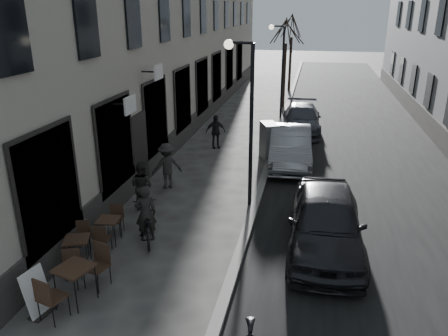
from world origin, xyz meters
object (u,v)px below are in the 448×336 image
(streetlamp_far, at_px, (280,61))
(tree_near, at_px, (286,30))
(bistro_set_a, at_px, (76,281))
(pedestrian_far, at_px, (215,132))
(tree_far, at_px, (292,26))
(pedestrian_mid, at_px, (167,166))
(utility_cabinet, at_px, (269,141))
(bicycle, at_px, (146,223))
(sign_board, at_px, (38,296))
(pedestrian_near, at_px, (142,186))
(streetlamp_near, at_px, (246,107))
(car_mid, at_px, (290,147))
(bistro_set_c, at_px, (109,228))
(car_near, at_px, (326,222))
(car_far, at_px, (301,119))
(bistro_set_b, at_px, (78,249))

(streetlamp_far, distance_m, tree_near, 3.36)
(bistro_set_a, relative_size, pedestrian_far, 1.17)
(tree_far, bearing_deg, streetlamp_far, -90.46)
(streetlamp_far, xyz_separation_m, pedestrian_mid, (-2.84, -11.18, -2.35))
(streetlamp_far, xyz_separation_m, tree_near, (0.07, 3.00, 1.50))
(utility_cabinet, height_order, bicycle, utility_cabinet)
(utility_cabinet, bearing_deg, sign_board, -130.60)
(pedestrian_near, bearing_deg, streetlamp_near, -146.91)
(tree_far, height_order, pedestrian_far, tree_far)
(utility_cabinet, height_order, car_mid, utility_cabinet)
(bistro_set_c, distance_m, car_mid, 8.45)
(sign_board, distance_m, bicycle, 3.50)
(pedestrian_far, relative_size, car_near, 0.33)
(bicycle, bearing_deg, car_near, 161.61)
(utility_cabinet, distance_m, pedestrian_mid, 4.93)
(streetlamp_near, bearing_deg, bistro_set_a, -115.79)
(bistro_set_a, distance_m, utility_cabinet, 10.69)
(streetlamp_near, xyz_separation_m, sign_board, (-3.29, -6.11, -2.75))
(tree_near, height_order, pedestrian_far, tree_near)
(pedestrian_near, xyz_separation_m, car_far, (4.48, 10.18, -0.11))
(tree_far, distance_m, bistro_set_b, 25.88)
(bistro_set_b, bearing_deg, pedestrian_far, 63.68)
(pedestrian_far, bearing_deg, bistro_set_a, -119.19)
(car_near, relative_size, car_far, 1.01)
(bistro_set_a, relative_size, bistro_set_c, 1.25)
(tree_near, relative_size, pedestrian_far, 3.76)
(pedestrian_near, height_order, car_near, car_near)
(bistro_set_a, height_order, car_far, car_far)
(pedestrian_near, distance_m, pedestrian_far, 6.70)
(bistro_set_a, bearing_deg, sign_board, -122.88)
(bistro_set_c, height_order, pedestrian_mid, pedestrian_mid)
(bistro_set_a, xyz_separation_m, car_mid, (3.88, 9.73, 0.22))
(streetlamp_near, distance_m, pedestrian_far, 6.53)
(tree_near, bearing_deg, car_mid, -84.23)
(pedestrian_near, distance_m, car_near, 5.67)
(bistro_set_a, bearing_deg, tree_near, 98.32)
(bicycle, bearing_deg, tree_far, -119.42)
(streetlamp_far, distance_m, tree_far, 9.12)
(streetlamp_far, height_order, car_far, streetlamp_far)
(bistro_set_b, height_order, sign_board, sign_board)
(pedestrian_far, relative_size, car_far, 0.33)
(tree_near, relative_size, pedestrian_near, 3.66)
(bistro_set_c, bearing_deg, streetlamp_far, 72.48)
(bicycle, distance_m, pedestrian_near, 1.98)
(bistro_set_a, relative_size, pedestrian_mid, 1.09)
(utility_cabinet, bearing_deg, streetlamp_near, -115.65)
(bistro_set_b, bearing_deg, pedestrian_mid, 64.25)
(car_far, bearing_deg, tree_near, 101.12)
(sign_board, height_order, pedestrian_near, pedestrian_near)
(pedestrian_mid, xyz_separation_m, car_far, (4.28, 8.36, -0.14))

